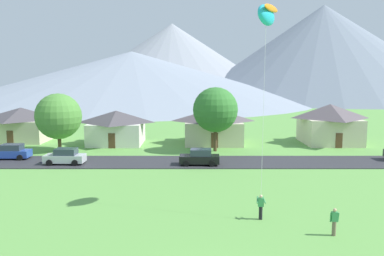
{
  "coord_description": "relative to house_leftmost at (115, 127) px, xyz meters",
  "views": [
    {
      "loc": [
        -0.82,
        -16.17,
        9.44
      ],
      "look_at": [
        -0.7,
        12.65,
        5.6
      ],
      "focal_mm": 36.79,
      "sensor_mm": 36.0,
      "label": 1
    }
  ],
  "objects": [
    {
      "name": "road_strip",
      "position": [
        11.34,
        -11.82,
        -2.38
      ],
      "size": [
        160.0,
        6.37,
        0.08
      ],
      "primitive_type": "cube",
      "color": "#2D2D33",
      "rests_on": "ground"
    },
    {
      "name": "house_leftmost",
      "position": [
        0.0,
        0.0,
        0.0
      ],
      "size": [
        7.76,
        7.35,
        4.67
      ],
      "color": "silver",
      "rests_on": "ground"
    },
    {
      "name": "house_right_center",
      "position": [
        29.83,
        0.54,
        0.45
      ],
      "size": [
        7.86,
        8.16,
        5.53
      ],
      "color": "beige",
      "rests_on": "ground"
    },
    {
      "name": "parked_car_black_west_end",
      "position": [
        11.34,
        -13.3,
        -1.55
      ],
      "size": [
        4.27,
        2.21,
        1.68
      ],
      "color": "black",
      "rests_on": "road_strip"
    },
    {
      "name": "kite_flyer_with_kite",
      "position": [
        15.59,
        -26.7,
        10.68
      ],
      "size": [
        2.15,
        4.06,
        14.32
      ],
      "color": "black",
      "rests_on": "ground"
    },
    {
      "name": "house_left_center",
      "position": [
        13.49,
        0.63,
        0.11
      ],
      "size": [
        8.43,
        8.06,
        4.88
      ],
      "color": "beige",
      "rests_on": "ground"
    },
    {
      "name": "watcher_person",
      "position": [
        18.96,
        -31.79,
        -1.54
      ],
      "size": [
        0.56,
        0.24,
        1.68
      ],
      "color": "#70604C",
      "rests_on": "ground"
    },
    {
      "name": "tree_near_left",
      "position": [
        -6.2,
        -5.25,
        1.99
      ],
      "size": [
        5.73,
        5.73,
        7.28
      ],
      "color": "#4C3823",
      "rests_on": "ground"
    },
    {
      "name": "parked_car_blue_mid_east",
      "position": [
        -10.01,
        -10.31,
        -1.55
      ],
      "size": [
        4.24,
        2.16,
        1.68
      ],
      "color": "#2847A8",
      "rests_on": "road_strip"
    },
    {
      "name": "mountain_far_east_ridge",
      "position": [
        65.24,
        113.39,
        16.88
      ],
      "size": [
        113.4,
        113.4,
        38.6
      ],
      "primitive_type": "cone",
      "color": "slate",
      "rests_on": "ground"
    },
    {
      "name": "tree_center",
      "position": [
        13.44,
        -5.31,
        2.82
      ],
      "size": [
        5.63,
        5.63,
        8.06
      ],
      "color": "#4C3823",
      "rests_on": "ground"
    },
    {
      "name": "parked_car_silver_mid_west",
      "position": [
        -3.05,
        -12.92,
        -1.55
      ],
      "size": [
        4.24,
        2.15,
        1.68
      ],
      "color": "#B7BCC1",
      "rests_on": "road_strip"
    },
    {
      "name": "house_rightmost",
      "position": [
        -14.46,
        2.98,
        0.1
      ],
      "size": [
        8.66,
        8.35,
        4.85
      ],
      "color": "beige",
      "rests_on": "ground"
    },
    {
      "name": "mountain_west_ridge",
      "position": [
        -11.33,
        89.83,
        6.68
      ],
      "size": [
        129.08,
        129.08,
        18.2
      ],
      "primitive_type": "cone",
      "color": "gray",
      "rests_on": "ground"
    },
    {
      "name": "mountain_east_ridge",
      "position": [
        1.21,
        132.62,
        14.35
      ],
      "size": [
        104.69,
        104.69,
        33.53
      ],
      "primitive_type": "cone",
      "color": "#8E939E",
      "rests_on": "ground"
    }
  ]
}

